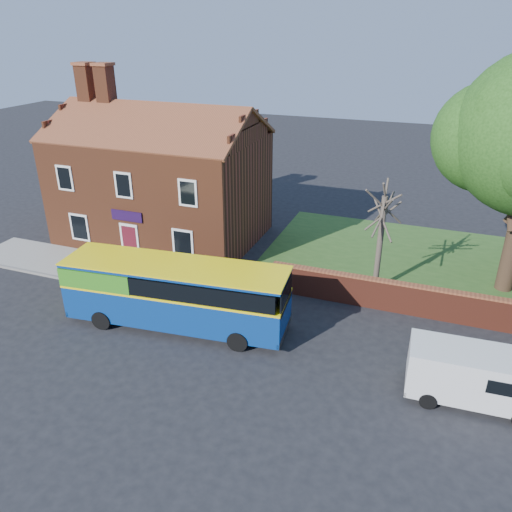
% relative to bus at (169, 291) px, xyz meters
% --- Properties ---
extents(ground, '(120.00, 120.00, 0.00)m').
position_rel_bus_xyz_m(ground, '(1.35, -2.20, -1.76)').
color(ground, black).
rests_on(ground, ground).
extents(pavement, '(18.00, 3.50, 0.12)m').
position_rel_bus_xyz_m(pavement, '(-5.65, 3.55, -1.70)').
color(pavement, gray).
rests_on(pavement, ground).
extents(kerb, '(18.00, 0.15, 0.14)m').
position_rel_bus_xyz_m(kerb, '(-5.65, 1.80, -1.69)').
color(kerb, slate).
rests_on(kerb, ground).
extents(grass_strip, '(26.00, 12.00, 0.04)m').
position_rel_bus_xyz_m(grass_strip, '(14.35, 10.80, -1.74)').
color(grass_strip, '#426B28').
rests_on(grass_strip, ground).
extents(shop_building, '(12.30, 8.13, 10.50)m').
position_rel_bus_xyz_m(shop_building, '(-5.67, 9.29, 1.65)').
color(shop_building, brown).
rests_on(shop_building, ground).
extents(boundary_wall, '(22.00, 0.38, 1.60)m').
position_rel_bus_xyz_m(boundary_wall, '(14.35, 4.80, -0.95)').
color(boundary_wall, maroon).
rests_on(boundary_wall, ground).
extents(bus, '(10.38, 3.55, 3.10)m').
position_rel_bus_xyz_m(bus, '(0.00, 0.00, 0.00)').
color(bus, navy).
rests_on(bus, ground).
extents(van_near, '(4.88, 2.18, 2.11)m').
position_rel_bus_xyz_m(van_near, '(13.01, -0.71, -0.58)').
color(van_near, silver).
rests_on(van_near, ground).
extents(bare_tree, '(2.12, 2.52, 5.65)m').
position_rel_bus_xyz_m(bare_tree, '(8.38, 6.61, 1.14)').
color(bare_tree, '#4C4238').
rests_on(bare_tree, ground).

